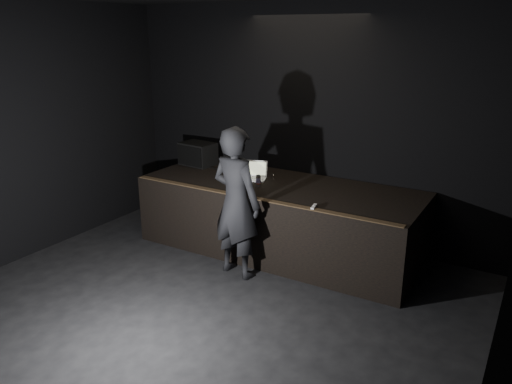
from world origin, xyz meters
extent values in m
plane|color=black|center=(0.00, 0.00, 0.00)|extent=(7.00, 7.00, 0.00)
cube|color=black|center=(0.00, 3.50, 1.75)|extent=(6.00, 0.10, 3.50)
cube|color=black|center=(3.00, 0.00, 1.75)|extent=(0.10, 7.00, 3.50)
cube|color=black|center=(0.00, 2.73, 0.50)|extent=(4.00, 1.50, 1.00)
cube|color=brown|center=(0.00, 2.02, 1.01)|extent=(3.92, 0.10, 0.01)
cube|color=black|center=(-1.67, 3.03, 1.18)|extent=(0.58, 0.44, 0.36)
cube|color=black|center=(-1.69, 2.84, 1.18)|extent=(0.50, 0.07, 0.30)
cylinder|color=black|center=(-1.57, 3.00, 1.01)|extent=(0.80, 0.17, 0.02)
cube|color=silver|center=(-0.45, 2.75, 1.01)|extent=(0.42, 0.35, 0.02)
cube|color=silver|center=(-0.45, 2.75, 1.02)|extent=(0.33, 0.24, 0.00)
cube|color=silver|center=(-0.51, 2.90, 1.13)|extent=(0.36, 0.19, 0.23)
cube|color=gold|center=(-0.50, 2.90, 1.13)|extent=(0.32, 0.15, 0.19)
cylinder|color=silver|center=(-0.22, 2.50, 1.08)|extent=(0.07, 0.07, 0.16)
cylinder|color=navy|center=(-0.22, 2.50, 1.09)|extent=(0.07, 0.07, 0.07)
cylinder|color=#B33310|center=(-0.22, 2.50, 1.05)|extent=(0.07, 0.07, 0.01)
cylinder|color=white|center=(-0.20, 2.84, 1.05)|extent=(0.08, 0.08, 0.10)
cube|color=white|center=(0.83, 2.08, 1.02)|extent=(0.07, 0.17, 0.03)
imported|color=black|center=(-0.12, 1.78, 0.99)|extent=(0.79, 0.58, 1.98)
camera|label=1|loc=(3.17, -3.25, 3.07)|focal=35.00mm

